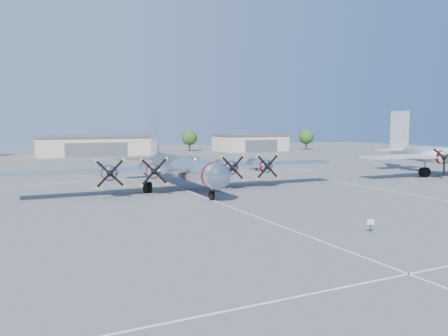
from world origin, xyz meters
name	(u,v)px	position (x,y,z in m)	size (l,w,h in m)	color
ground	(227,206)	(0.00, 0.00, 0.00)	(260.00, 260.00, 0.00)	#525254
parking_lines	(235,209)	(0.00, -1.75, 0.01)	(60.00, 50.08, 0.01)	silver
hangar_center	(92,145)	(0.00, 81.96, 2.71)	(28.60, 14.60, 5.40)	beige
hangar_east	(250,142)	(48.00, 81.96, 2.71)	(20.60, 14.60, 5.40)	beige
tree_east	(189,138)	(30.00, 88.00, 4.22)	(4.80, 4.80, 6.64)	#382619
tree_far_east	(306,137)	(68.00, 80.00, 4.22)	(4.80, 4.80, 6.64)	#382619
main_bomber_b29	(182,188)	(0.09, 13.08, 0.00)	(40.74, 27.87, 9.01)	silver
twin_engine_east	(442,175)	(43.04, 9.63, 0.00)	(32.89, 23.64, 10.42)	silver
info_placard	(371,223)	(4.70, -14.38, 0.71)	(0.51, 0.22, 1.01)	black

